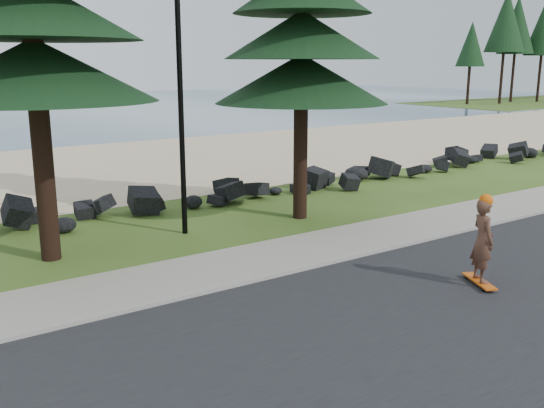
# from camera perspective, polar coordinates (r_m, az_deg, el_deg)

# --- Properties ---
(ground) EXTENTS (160.00, 160.00, 0.00)m
(ground) POSITION_cam_1_polar(r_m,az_deg,el_deg) (13.52, -2.07, -5.83)
(ground) COLOR #344E18
(ground) RESTS_ON ground
(road) EXTENTS (160.00, 7.00, 0.02)m
(road) POSITION_cam_1_polar(r_m,az_deg,el_deg) (10.28, 11.87, -12.41)
(road) COLOR black
(road) RESTS_ON ground
(kerb) EXTENTS (160.00, 0.20, 0.10)m
(kerb) POSITION_cam_1_polar(r_m,az_deg,el_deg) (12.79, 0.11, -6.70)
(kerb) COLOR gray
(kerb) RESTS_ON ground
(sidewalk) EXTENTS (160.00, 2.00, 0.08)m
(sidewalk) POSITION_cam_1_polar(r_m,az_deg,el_deg) (13.66, -2.53, -5.44)
(sidewalk) COLOR gray
(sidewalk) RESTS_ON ground
(beach_sand) EXTENTS (160.00, 15.00, 0.01)m
(beach_sand) POSITION_cam_1_polar(r_m,az_deg,el_deg) (26.57, -19.16, 2.93)
(beach_sand) COLOR tan
(beach_sand) RESTS_ON ground
(seawall_boulders) EXTENTS (60.00, 2.40, 1.10)m
(seawall_boulders) POSITION_cam_1_polar(r_m,az_deg,el_deg) (18.30, -11.54, -1.00)
(seawall_boulders) COLOR black
(seawall_boulders) RESTS_ON ground
(lamp_post) EXTENTS (0.25, 0.14, 8.14)m
(lamp_post) POSITION_cam_1_polar(r_m,az_deg,el_deg) (15.58, -8.69, 12.06)
(lamp_post) COLOR black
(lamp_post) RESTS_ON ground
(skateboarder) EXTENTS (0.65, 1.02, 1.88)m
(skateboarder) POSITION_cam_1_polar(r_m,az_deg,el_deg) (12.75, 19.21, -3.29)
(skateboarder) COLOR #C64D0B
(skateboarder) RESTS_ON ground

